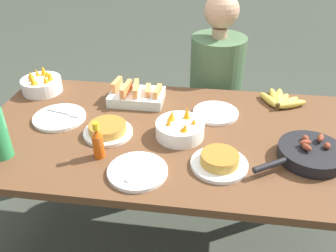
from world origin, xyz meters
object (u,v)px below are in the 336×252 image
object	(u,v)px
banana_bunch	(280,100)
empty_plate_far_right	(60,117)
empty_plate_far_left	(216,113)
person_figure	(214,109)
fruit_bowl_citrus	(180,129)
frittata_plate_center	(108,130)
hot_sauce_bottle	(98,142)
melon_tray	(136,95)
skillet	(310,153)
fruit_bowl_mango	(42,84)
frittata_plate_side	(219,161)
empty_plate_near_front	(138,171)

from	to	relation	value
banana_bunch	empty_plate_far_right	distance (m)	1.07
empty_plate_far_left	empty_plate_far_right	xyz separation A→B (m)	(-0.71, -0.14, -0.00)
person_figure	banana_bunch	bearing A→B (deg)	-45.35
fruit_bowl_citrus	person_figure	world-z (taller)	person_figure
empty_plate_far_right	frittata_plate_center	bearing A→B (deg)	-19.36
empty_plate_far_right	banana_bunch	bearing A→B (deg)	15.80
frittata_plate_center	empty_plate_far_left	bearing A→B (deg)	26.83
empty_plate_far_left	hot_sauce_bottle	size ratio (longest dim) A/B	1.36
melon_tray	skillet	xyz separation A→B (m)	(0.77, -0.37, -0.01)
fruit_bowl_mango	frittata_plate_side	bearing A→B (deg)	-28.05
empty_plate_far_left	fruit_bowl_citrus	world-z (taller)	fruit_bowl_citrus
empty_plate_far_right	fruit_bowl_citrus	world-z (taller)	fruit_bowl_citrus
frittata_plate_center	empty_plate_far_right	size ratio (longest dim) A/B	0.89
fruit_bowl_citrus	melon_tray	bearing A→B (deg)	132.03
empty_plate_near_front	fruit_bowl_mango	world-z (taller)	fruit_bowl_mango
melon_tray	hot_sauce_bottle	world-z (taller)	hot_sauce_bottle
hot_sauce_bottle	empty_plate_far_right	bearing A→B (deg)	137.08
empty_plate_near_front	banana_bunch	bearing A→B (deg)	46.36
empty_plate_far_right	melon_tray	bearing A→B (deg)	34.05
skillet	fruit_bowl_citrus	xyz separation A→B (m)	(-0.52, 0.09, 0.01)
empty_plate_near_front	empty_plate_far_right	size ratio (longest dim) A/B	0.94
melon_tray	fruit_bowl_citrus	xyz separation A→B (m)	(0.25, -0.28, 0.00)
melon_tray	frittata_plate_side	bearing A→B (deg)	-47.55
frittata_plate_side	frittata_plate_center	bearing A→B (deg)	162.26
empty_plate_far_left	person_figure	world-z (taller)	person_figure
frittata_plate_center	empty_plate_far_left	world-z (taller)	frittata_plate_center
person_figure	skillet	bearing A→B (deg)	-63.87
melon_tray	fruit_bowl_citrus	distance (m)	0.37
fruit_bowl_mango	melon_tray	bearing A→B (deg)	-4.37
banana_bunch	skillet	size ratio (longest dim) A/B	0.65
fruit_bowl_mango	hot_sauce_bottle	size ratio (longest dim) A/B	1.30
melon_tray	hot_sauce_bottle	distance (m)	0.47
melon_tray	empty_plate_far_left	distance (m)	0.40
skillet	empty_plate_far_right	bearing A→B (deg)	-41.08
empty_plate_near_front	hot_sauce_bottle	distance (m)	0.20
frittata_plate_side	fruit_bowl_citrus	distance (m)	0.25
frittata_plate_center	banana_bunch	bearing A→B (deg)	26.35
empty_plate_far_right	person_figure	distance (m)	0.97
fruit_bowl_citrus	skillet	bearing A→B (deg)	-10.06
melon_tray	skillet	world-z (taller)	melon_tray
frittata_plate_center	melon_tray	bearing A→B (deg)	78.82
banana_bunch	person_figure	distance (m)	0.52
empty_plate_far_right	person_figure	bearing A→B (deg)	40.96
empty_plate_far_left	hot_sauce_bottle	bearing A→B (deg)	-138.87
skillet	empty_plate_far_right	distance (m)	1.09
frittata_plate_side	empty_plate_far_right	distance (m)	0.78
empty_plate_near_front	person_figure	distance (m)	1.01
melon_tray	fruit_bowl_mango	world-z (taller)	fruit_bowl_mango
frittata_plate_side	empty_plate_near_front	distance (m)	0.31
hot_sauce_bottle	person_figure	distance (m)	1.02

